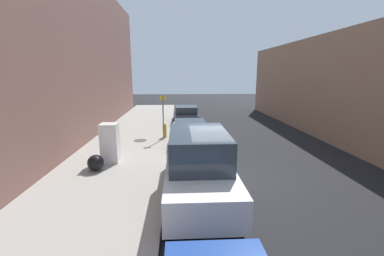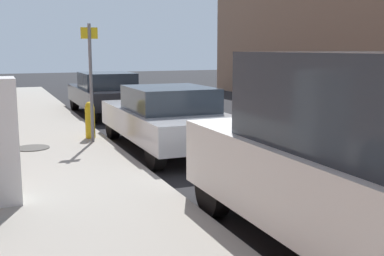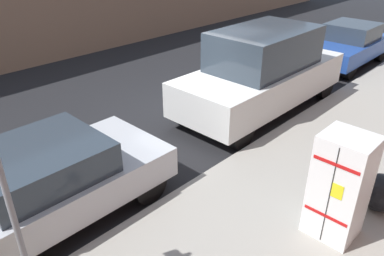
% 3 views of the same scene
% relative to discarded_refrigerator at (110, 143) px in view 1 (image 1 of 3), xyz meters
% --- Properties ---
extents(ground_plane, '(80.00, 80.00, 0.00)m').
position_rel_discarded_refrigerator_xyz_m(ground_plane, '(4.59, -1.85, -0.98)').
color(ground_plane, black).
extents(sidewalk_slab, '(4.53, 44.00, 0.15)m').
position_rel_discarded_refrigerator_xyz_m(sidewalk_slab, '(0.20, -1.85, -0.91)').
color(sidewalk_slab, '#9E998E').
rests_on(sidewalk_slab, ground).
extents(discarded_refrigerator, '(0.71, 0.66, 1.67)m').
position_rel_discarded_refrigerator_xyz_m(discarded_refrigerator, '(0.00, 0.00, 0.00)').
color(discarded_refrigerator, white).
rests_on(discarded_refrigerator, sidewalk_slab).
extents(manhole_cover, '(0.70, 0.70, 0.02)m').
position_rel_discarded_refrigerator_xyz_m(manhole_cover, '(0.75, 3.48, -0.82)').
color(manhole_cover, '#47443F').
rests_on(manhole_cover, sidewalk_slab).
extents(street_sign_post, '(0.36, 0.07, 2.56)m').
position_rel_discarded_refrigerator_xyz_m(street_sign_post, '(2.06, 3.72, 0.60)').
color(street_sign_post, slate).
rests_on(street_sign_post, sidewalk_slab).
extents(fire_hydrant, '(0.22, 0.22, 0.84)m').
position_rel_discarded_refrigerator_xyz_m(fire_hydrant, '(2.09, 4.18, -0.40)').
color(fire_hydrant, gold).
rests_on(fire_hydrant, sidewalk_slab).
extents(trash_bag, '(0.63, 0.63, 0.63)m').
position_rel_discarded_refrigerator_xyz_m(trash_bag, '(-0.32, -1.04, -0.52)').
color(trash_bag, black).
rests_on(trash_bag, sidewalk_slab).
extents(parked_van_white, '(1.97, 5.11, 2.15)m').
position_rel_discarded_refrigerator_xyz_m(parked_van_white, '(3.52, -3.21, 0.09)').
color(parked_van_white, silver).
rests_on(parked_van_white, ground).
extents(parked_sedan_silver, '(1.86, 4.50, 1.39)m').
position_rel_discarded_refrigerator_xyz_m(parked_sedan_silver, '(3.52, 2.95, -0.26)').
color(parked_sedan_silver, silver).
rests_on(parked_sedan_silver, ground).
extents(parked_sedan_dark, '(1.83, 4.46, 1.41)m').
position_rel_discarded_refrigerator_xyz_m(parked_sedan_dark, '(3.52, 8.97, -0.24)').
color(parked_sedan_dark, black).
rests_on(parked_sedan_dark, ground).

